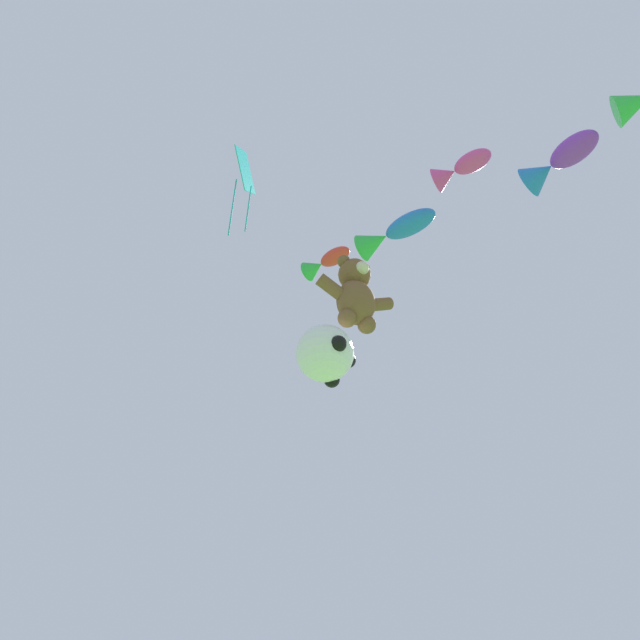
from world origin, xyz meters
name	(u,v)px	position (x,y,z in m)	size (l,w,h in m)	color
teddy_bear_kite	(356,293)	(-0.26, 4.54, 8.49)	(1.85, 0.81, 1.88)	brown
soccer_ball_kite	(325,354)	(-0.94, 4.64, 6.83)	(1.20, 1.20, 1.11)	white
fish_kite_crimson	(325,262)	(0.32, 6.91, 11.58)	(1.08, 1.59, 0.61)	red
fish_kite_cobalt	(392,233)	(1.62, 5.38, 12.00)	(1.65, 2.40, 0.82)	blue
fish_kite_magenta	(459,169)	(2.04, 3.00, 12.34)	(1.18, 1.58, 0.67)	#E53F9E
fish_kite_violet	(556,162)	(3.40, 1.40, 11.55)	(1.01, 1.81, 0.81)	purple
diamond_kite	(245,175)	(-2.77, 5.28, 11.74)	(0.99, 1.14, 3.14)	#19ADB2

